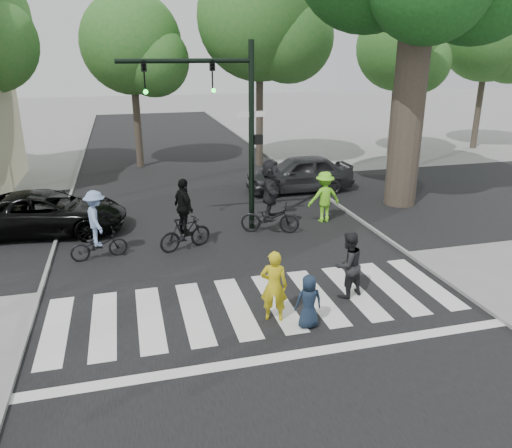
{
  "coord_description": "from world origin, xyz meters",
  "views": [
    {
      "loc": [
        -2.73,
        -9.16,
        5.7
      ],
      "look_at": [
        0.5,
        3.0,
        1.3
      ],
      "focal_mm": 35.0,
      "sensor_mm": 36.0,
      "label": 1
    }
  ],
  "objects": [
    {
      "name": "ground",
      "position": [
        0.0,
        0.0,
        0.0
      ],
      "size": [
        120.0,
        120.0,
        0.0
      ],
      "primitive_type": "plane",
      "color": "gray",
      "rests_on": "ground"
    },
    {
      "name": "road_stem",
      "position": [
        0.0,
        5.0,
        0.01
      ],
      "size": [
        10.0,
        70.0,
        0.01
      ],
      "primitive_type": "cube",
      "color": "black",
      "rests_on": "ground"
    },
    {
      "name": "road_cross",
      "position": [
        0.0,
        8.0,
        0.01
      ],
      "size": [
        70.0,
        10.0,
        0.01
      ],
      "primitive_type": "cube",
      "color": "black",
      "rests_on": "ground"
    },
    {
      "name": "curb_left",
      "position": [
        -5.05,
        5.0,
        0.05
      ],
      "size": [
        0.1,
        70.0,
        0.1
      ],
      "primitive_type": "cube",
      "color": "gray",
      "rests_on": "ground"
    },
    {
      "name": "curb_right",
      "position": [
        5.05,
        5.0,
        0.05
      ],
      "size": [
        0.1,
        70.0,
        0.1
      ],
      "primitive_type": "cube",
      "color": "gray",
      "rests_on": "ground"
    },
    {
      "name": "crosswalk",
      "position": [
        0.0,
        0.66,
        0.01
      ],
      "size": [
        10.0,
        3.85,
        0.01
      ],
      "color": "silver",
      "rests_on": "ground"
    },
    {
      "name": "traffic_signal",
      "position": [
        0.35,
        6.2,
        3.9
      ],
      "size": [
        4.45,
        0.29,
        6.0
      ],
      "color": "black",
      "rests_on": "ground"
    },
    {
      "name": "bg_tree_2",
      "position": [
        -1.76,
        16.62,
        5.78
      ],
      "size": [
        5.04,
        4.8,
        8.4
      ],
      "color": "brown",
      "rests_on": "ground"
    },
    {
      "name": "bg_tree_3",
      "position": [
        4.31,
        15.27,
        6.94
      ],
      "size": [
        6.3,
        6.0,
        10.2
      ],
      "color": "brown",
      "rests_on": "ground"
    },
    {
      "name": "bg_tree_4",
      "position": [
        12.23,
        16.12,
        5.64
      ],
      "size": [
        4.83,
        4.6,
        8.15
      ],
      "color": "brown",
      "rests_on": "ground"
    },
    {
      "name": "bg_tree_5",
      "position": [
        18.27,
        16.69,
        6.36
      ],
      "size": [
        5.67,
        5.4,
        9.3
      ],
      "color": "brown",
      "rests_on": "ground"
    },
    {
      "name": "pedestrian_woman",
      "position": [
        0.17,
        0.24,
        0.82
      ],
      "size": [
        0.7,
        0.58,
        1.65
      ],
      "primitive_type": "imported",
      "rotation": [
        0.0,
        0.0,
        2.79
      ],
      "color": "gold",
      "rests_on": "ground"
    },
    {
      "name": "pedestrian_child",
      "position": [
        0.81,
        -0.24,
        0.61
      ],
      "size": [
        0.61,
        0.41,
        1.21
      ],
      "primitive_type": "imported",
      "rotation": [
        0.0,
        0.0,
        3.1
      ],
      "color": "#182637",
      "rests_on": "ground"
    },
    {
      "name": "pedestrian_adult",
      "position": [
        2.22,
        0.87,
        0.83
      ],
      "size": [
        0.95,
        0.84,
        1.65
      ],
      "primitive_type": "imported",
      "rotation": [
        0.0,
        0.0,
        3.45
      ],
      "color": "black",
      "rests_on": "ground"
    },
    {
      "name": "cyclist_left",
      "position": [
        -3.68,
        4.84,
        0.88
      ],
      "size": [
        1.67,
        1.13,
        2.02
      ],
      "color": "black",
      "rests_on": "ground"
    },
    {
      "name": "cyclist_mid",
      "position": [
        -1.19,
        4.92,
        0.9
      ],
      "size": [
        1.73,
        1.1,
        2.19
      ],
      "color": "black",
      "rests_on": "ground"
    },
    {
      "name": "cyclist_right",
      "position": [
        1.69,
        5.68,
        1.09
      ],
      "size": [
        2.03,
        1.88,
        2.43
      ],
      "color": "black",
      "rests_on": "ground"
    },
    {
      "name": "car_suv",
      "position": [
        -5.35,
        7.49,
        0.7
      ],
      "size": [
        5.25,
        2.92,
        1.39
      ],
      "primitive_type": "imported",
      "rotation": [
        0.0,
        0.0,
        1.44
      ],
      "color": "black",
      "rests_on": "ground"
    },
    {
      "name": "car_grey",
      "position": [
        4.3,
        10.23,
        0.77
      ],
      "size": [
        4.55,
        1.85,
        1.55
      ],
      "primitive_type": "imported",
      "rotation": [
        0.0,
        0.0,
        -1.57
      ],
      "color": "#2C2D30",
      "rests_on": "ground"
    },
    {
      "name": "bystander_hivis",
      "position": [
        3.81,
        6.26,
        0.89
      ],
      "size": [
        1.18,
        0.72,
        1.79
      ],
      "primitive_type": "imported",
      "rotation": [
        0.0,
        0.0,
        3.19
      ],
      "color": "#75DE25",
      "rests_on": "ground"
    }
  ]
}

